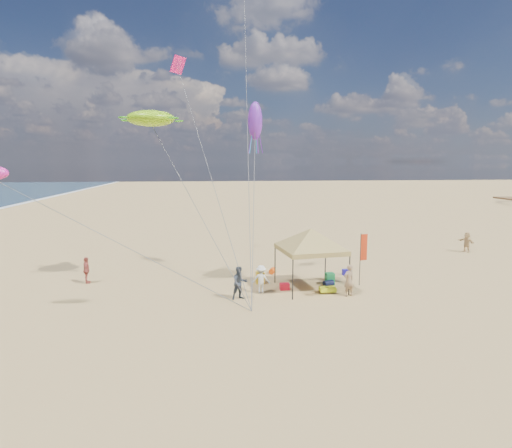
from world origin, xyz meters
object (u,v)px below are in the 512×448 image
object	(u,v)px
person_near_a	(349,280)
person_near_b	(240,283)
person_near_c	(261,279)
person_far_c	(467,242)
cooler_red	(285,287)
chair_green	(330,279)
canopy_tent	(311,231)
beach_cart	(328,289)
feather_flag	(363,251)
chair_yellow	(260,278)
person_far_a	(86,270)
cooler_blue	(347,272)

from	to	relation	value
person_near_a	person_near_b	bearing A→B (deg)	-23.39
person_near_c	person_far_c	xyz separation A→B (m)	(18.04, 8.84, 0.04)
cooler_red	chair_green	distance (m)	2.99
canopy_tent	beach_cart	distance (m)	3.43
canopy_tent	person_far_c	bearing A→B (deg)	28.92
beach_cart	cooler_red	bearing A→B (deg)	160.14
canopy_tent	feather_flag	bearing A→B (deg)	6.24
chair_yellow	person_far_a	xyz separation A→B (m)	(-10.45, 1.22, 0.46)
cooler_red	chair_green	xyz separation A→B (m)	(2.89, 0.74, 0.16)
chair_yellow	person_near_c	distance (m)	1.94
cooler_blue	person_near_b	world-z (taller)	person_near_b
chair_yellow	person_far_c	xyz separation A→B (m)	(17.87, 6.96, 0.48)
cooler_blue	chair_green	size ratio (longest dim) A/B	0.77
cooler_blue	canopy_tent	bearing A→B (deg)	-139.95
cooler_red	cooler_blue	distance (m)	5.31
cooler_red	person_far_c	distance (m)	18.65
cooler_blue	chair_green	world-z (taller)	chair_green
chair_yellow	person_near_a	xyz separation A→B (m)	(4.51, -3.00, 0.54)
beach_cart	person_far_a	distance (m)	14.44
chair_yellow	person_near_c	xyz separation A→B (m)	(-0.18, -1.88, 0.44)
feather_flag	beach_cart	xyz separation A→B (m)	(-2.46, -1.26, -1.90)
person_far_c	beach_cart	bearing A→B (deg)	-75.23
chair_green	person_far_a	bearing A→B (deg)	172.42
canopy_tent	person_far_c	distance (m)	17.45
chair_green	person_far_c	world-z (taller)	person_far_c
chair_yellow	person_near_a	distance (m)	5.44
beach_cart	person_near_b	bearing A→B (deg)	-173.70
person_far_a	person_far_c	xyz separation A→B (m)	(28.31, 5.74, 0.02)
person_near_c	person_far_c	bearing A→B (deg)	-139.37
chair_green	person_near_a	bearing A→B (deg)	-80.72
canopy_tent	person_far_a	xyz separation A→B (m)	(-13.21, 2.61, -2.60)
cooler_red	person_near_a	xyz separation A→B (m)	(3.27, -1.54, 0.70)
person_near_c	cooler_red	bearing A→B (deg)	-148.85
canopy_tent	person_far_a	bearing A→B (deg)	168.83
person_near_b	person_far_a	xyz separation A→B (m)	(-8.99, 4.07, -0.09)
chair_green	person_near_b	bearing A→B (deg)	-159.16
person_near_a	person_far_c	world-z (taller)	person_near_a
cooler_red	chair_yellow	xyz separation A→B (m)	(-1.24, 1.46, 0.16)
chair_yellow	beach_cart	distance (m)	4.22
beach_cart	person_far_a	world-z (taller)	person_far_a
person_near_b	person_far_a	world-z (taller)	person_near_b
person_near_b	chair_yellow	bearing A→B (deg)	45.21
canopy_tent	beach_cart	size ratio (longest dim) A/B	7.32
cooler_red	chair_green	world-z (taller)	chair_green
chair_green	person_near_c	xyz separation A→B (m)	(-4.31, -1.17, 0.44)
feather_flag	chair_green	size ratio (longest dim) A/B	4.49
person_far_a	person_far_c	world-z (taller)	person_far_c
person_near_b	cooler_red	bearing A→B (deg)	9.47
beach_cart	cooler_blue	bearing A→B (deg)	56.72
person_near_c	person_far_a	xyz separation A→B (m)	(-10.27, 3.11, 0.02)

